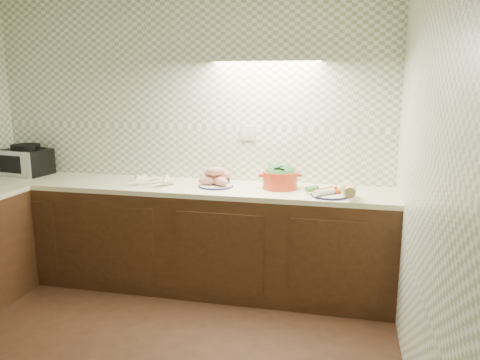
% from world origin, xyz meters
% --- Properties ---
extents(room, '(3.60, 3.60, 2.60)m').
position_xyz_m(room, '(0.00, 0.00, 1.63)').
color(room, black).
rests_on(room, ground).
extents(counter, '(3.60, 3.60, 0.90)m').
position_xyz_m(counter, '(-0.68, 0.68, 0.45)').
color(counter, black).
rests_on(counter, ground).
extents(toaster_oven, '(0.44, 0.37, 0.29)m').
position_xyz_m(toaster_oven, '(-1.53, 1.61, 1.03)').
color(toaster_oven, black).
rests_on(toaster_oven, counter).
extents(parsnip_pile, '(0.29, 0.42, 0.07)m').
position_xyz_m(parsnip_pile, '(-0.24, 1.43, 0.93)').
color(parsnip_pile, beige).
rests_on(parsnip_pile, counter).
extents(sweet_potato_plate, '(0.29, 0.29, 0.17)m').
position_xyz_m(sweet_potato_plate, '(0.34, 1.51, 0.96)').
color(sweet_potato_plate, '#171645').
rests_on(sweet_potato_plate, counter).
extents(onion_bowl, '(0.16, 0.16, 0.13)m').
position_xyz_m(onion_bowl, '(0.34, 1.63, 0.95)').
color(onion_bowl, black).
rests_on(onion_bowl, counter).
extents(dutch_oven, '(0.35, 0.34, 0.20)m').
position_xyz_m(dutch_oven, '(0.87, 1.56, 1.00)').
color(dutch_oven, '#BC361C').
rests_on(dutch_oven, counter).
extents(veg_plate, '(0.42, 0.29, 0.13)m').
position_xyz_m(veg_plate, '(1.34, 1.37, 0.95)').
color(veg_plate, '#171645').
rests_on(veg_plate, counter).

